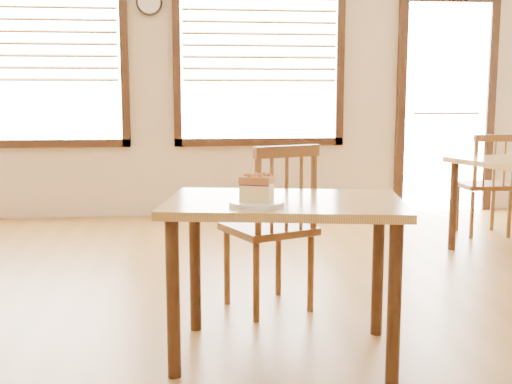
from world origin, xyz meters
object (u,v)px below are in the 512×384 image
(wall_clock, at_px, (149,2))
(cafe_chair_main, at_px, (272,226))
(plate, at_px, (257,204))
(cafe_table_main, at_px, (284,223))
(cafe_chair_second, at_px, (486,184))
(cake_slice, at_px, (257,188))

(wall_clock, xyz_separation_m, cafe_chair_main, (0.82, -3.06, -1.66))
(cafe_chair_main, xyz_separation_m, plate, (-0.18, -0.80, 0.27))
(plate, bearing_deg, cafe_table_main, 46.22)
(cafe_chair_main, xyz_separation_m, cafe_chair_second, (2.15, 1.80, -0.03))
(plate, relative_size, cake_slice, 1.50)
(wall_clock, relative_size, plate, 1.06)
(cafe_chair_second, xyz_separation_m, cake_slice, (-2.32, -2.60, 0.37))
(plate, bearing_deg, cafe_chair_main, 77.66)
(cafe_chair_second, bearing_deg, plate, 50.39)
(cafe_table_main, relative_size, cake_slice, 7.35)
(cafe_chair_main, distance_m, cafe_chair_second, 2.81)
(cafe_chair_main, bearing_deg, plate, 54.70)
(cafe_chair_main, bearing_deg, cafe_table_main, 64.55)
(cafe_table_main, distance_m, cake_slice, 0.29)
(cafe_chair_main, relative_size, plate, 3.97)
(wall_clock, relative_size, cafe_chair_main, 0.27)
(cafe_chair_main, relative_size, cake_slice, 5.97)
(wall_clock, height_order, plate, wall_clock)
(cafe_chair_second, bearing_deg, cake_slice, 50.39)
(cafe_chair_second, bearing_deg, cafe_chair_main, 42.13)
(cafe_table_main, relative_size, cafe_chair_main, 1.23)
(cafe_table_main, distance_m, plate, 0.24)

